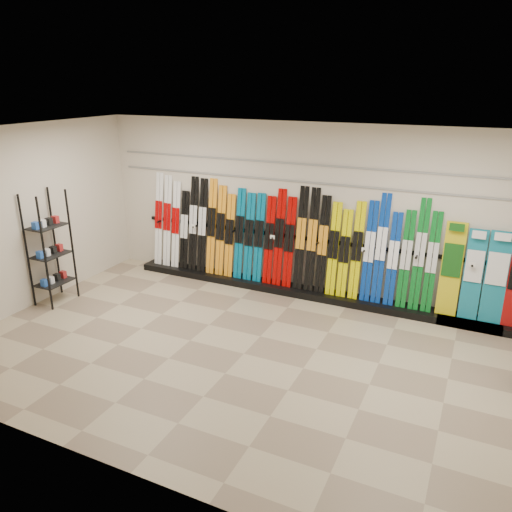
% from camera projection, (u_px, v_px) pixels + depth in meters
% --- Properties ---
extents(floor, '(8.00, 8.00, 0.00)m').
position_uv_depth(floor, '(244.00, 354.00, 7.03)').
color(floor, '#86715C').
rests_on(floor, ground).
extents(back_wall, '(8.00, 0.00, 8.00)m').
position_uv_depth(back_wall, '(307.00, 211.00, 8.66)').
color(back_wall, beige).
rests_on(back_wall, floor).
extents(left_wall, '(0.00, 5.00, 5.00)m').
position_uv_depth(left_wall, '(24.00, 219.00, 8.12)').
color(left_wall, beige).
rests_on(left_wall, floor).
extents(ceiling, '(8.00, 8.00, 0.00)m').
position_uv_depth(ceiling, '(242.00, 136.00, 6.02)').
color(ceiling, silver).
rests_on(ceiling, back_wall).
extents(ski_rack_base, '(8.00, 0.40, 0.12)m').
position_uv_depth(ski_rack_base, '(312.00, 293.00, 8.86)').
color(ski_rack_base, black).
rests_on(ski_rack_base, floor).
extents(skis, '(5.38, 0.29, 1.82)m').
position_uv_depth(skis, '(279.00, 239.00, 8.90)').
color(skis, white).
rests_on(skis, ski_rack_base).
extents(snowboards, '(1.57, 0.23, 1.48)m').
position_uv_depth(snowboards, '(495.00, 278.00, 7.53)').
color(snowboards, gold).
rests_on(snowboards, ski_rack_base).
extents(accessory_rack, '(0.40, 0.60, 1.94)m').
position_uv_depth(accessory_rack, '(50.00, 248.00, 8.39)').
color(accessory_rack, black).
rests_on(accessory_rack, floor).
extents(slatwall_rail_0, '(7.60, 0.02, 0.03)m').
position_uv_depth(slatwall_rail_0, '(308.00, 182.00, 8.47)').
color(slatwall_rail_0, gray).
rests_on(slatwall_rail_0, back_wall).
extents(slatwall_rail_1, '(7.60, 0.02, 0.03)m').
position_uv_depth(slatwall_rail_1, '(308.00, 165.00, 8.37)').
color(slatwall_rail_1, gray).
rests_on(slatwall_rail_1, back_wall).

